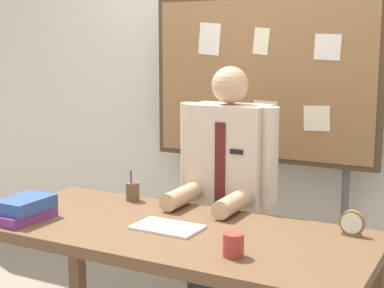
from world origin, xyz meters
name	(u,v)px	position (x,y,z in m)	size (l,w,h in m)	color
back_wall	(275,78)	(0.00, 1.26, 1.35)	(6.40, 0.08, 2.70)	silver
desk	(173,247)	(0.00, 0.00, 0.67)	(1.76, 0.78, 0.76)	brown
person	(228,213)	(0.00, 0.59, 0.67)	(0.55, 0.56, 1.45)	#2D2D33
bulletin_board	(262,84)	(0.00, 1.05, 1.33)	(1.38, 0.09, 1.84)	#4C3823
book_stack	(24,209)	(-0.67, -0.22, 0.81)	(0.20, 0.28, 0.11)	#72337F
open_notebook	(167,227)	(-0.02, -0.02, 0.76)	(0.30, 0.19, 0.01)	white
desk_clock	(352,224)	(0.72, 0.27, 0.80)	(0.11, 0.04, 0.11)	olive
coffee_mug	(233,245)	(0.38, -0.19, 0.80)	(0.08, 0.08, 0.09)	#B23833
pen_holder	(133,191)	(-0.41, 0.30, 0.80)	(0.07, 0.07, 0.16)	brown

